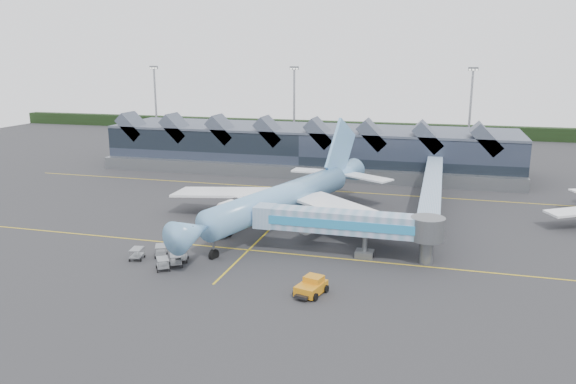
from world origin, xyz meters
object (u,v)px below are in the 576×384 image
(fuel_truck, at_px, (231,215))
(jet_bridge, at_px, (358,225))
(pushback_tug, at_px, (311,287))
(main_airliner, at_px, (287,196))

(fuel_truck, bearing_deg, jet_bridge, -15.92)
(jet_bridge, height_order, pushback_tug, jet_bridge)
(main_airliner, xyz_separation_m, jet_bridge, (12.24, -11.00, -0.22))
(main_airliner, distance_m, jet_bridge, 16.45)
(jet_bridge, xyz_separation_m, fuel_truck, (-19.80, 7.11, -2.13))
(fuel_truck, relative_size, pushback_tug, 2.43)
(jet_bridge, bearing_deg, main_airliner, 138.37)
(pushback_tug, bearing_deg, jet_bridge, 92.65)
(fuel_truck, bearing_deg, pushback_tug, -46.17)
(main_airliner, relative_size, jet_bridge, 1.90)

